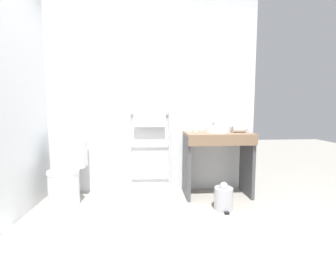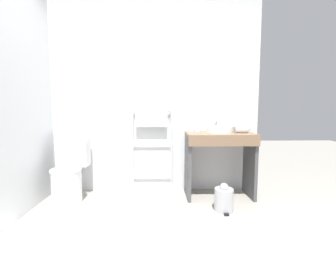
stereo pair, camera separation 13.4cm
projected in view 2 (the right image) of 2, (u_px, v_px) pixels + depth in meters
name	position (u px, v px, depth m)	size (l,w,h in m)	color
ground_plane	(144.00, 256.00, 1.75)	(12.00, 12.00, 0.00)	#A8A399
wall_back	(152.00, 97.00, 3.10)	(2.93, 0.12, 2.59)	silver
wall_side	(11.00, 94.00, 2.30)	(0.12, 2.11, 2.59)	silver
toilet	(69.00, 174.00, 2.78)	(0.38, 0.52, 0.76)	white
towel_radiator	(152.00, 129.00, 3.03)	(0.56, 0.06, 1.16)	silver
vanity_counter	(220.00, 154.00, 2.88)	(0.85, 0.48, 0.84)	#84664C
sink_basin	(219.00, 129.00, 2.87)	(0.33, 0.33, 0.08)	white
faucet	(216.00, 124.00, 3.04)	(0.02, 0.10, 0.15)	silver
cup_near_wall	(191.00, 128.00, 2.99)	(0.07, 0.07, 0.09)	white
cup_near_edge	(198.00, 129.00, 2.96)	(0.07, 0.07, 0.08)	white
hair_dryer	(241.00, 129.00, 2.86)	(0.21, 0.20, 0.09)	white
trash_bin	(224.00, 199.00, 2.51)	(0.21, 0.24, 0.32)	#B7B7BC
bath_mat	(35.00, 230.00, 2.12)	(0.56, 0.36, 0.01)	silver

